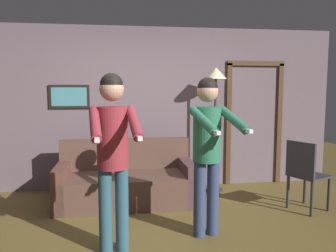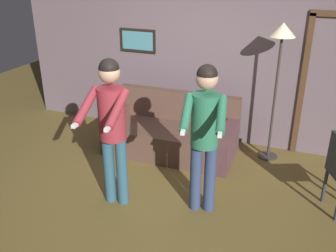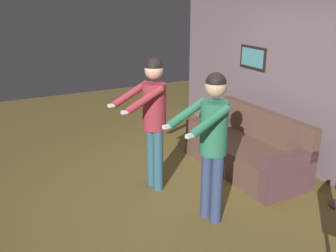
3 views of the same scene
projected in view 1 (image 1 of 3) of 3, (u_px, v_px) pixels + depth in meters
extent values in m
plane|color=brown|center=(153.00, 239.00, 3.51)|extent=(12.00, 12.00, 0.00)
cube|color=#68565E|center=(142.00, 108.00, 5.32)|extent=(6.40, 0.06, 2.60)
cube|color=black|center=(69.00, 97.00, 5.10)|extent=(0.62, 0.02, 0.37)
cube|color=teal|center=(69.00, 97.00, 5.09)|extent=(0.54, 0.01, 0.29)
cube|color=#4C331E|center=(229.00, 125.00, 5.49)|extent=(0.08, 0.04, 2.04)
cube|color=#4C331E|center=(279.00, 124.00, 5.61)|extent=(0.08, 0.04, 2.04)
cube|color=#4C331E|center=(256.00, 63.00, 5.44)|extent=(0.98, 0.04, 0.08)
cube|color=brown|center=(127.00, 189.00, 4.60)|extent=(1.92, 0.89, 0.42)
cube|color=brown|center=(126.00, 154.00, 4.90)|extent=(1.90, 0.18, 0.45)
cube|color=brown|center=(62.00, 186.00, 4.46)|extent=(0.18, 0.85, 0.58)
cube|color=#523437|center=(187.00, 181.00, 4.72)|extent=(0.18, 0.85, 0.58)
cylinder|color=#332D28|center=(214.00, 190.00, 5.22)|extent=(0.28, 0.28, 0.02)
cylinder|color=#332D28|center=(215.00, 135.00, 5.13)|extent=(0.04, 0.04, 1.74)
cone|color=#F9EAB7|center=(216.00, 73.00, 5.03)|extent=(0.34, 0.34, 0.18)
cylinder|color=#2B5164|center=(105.00, 211.00, 3.17)|extent=(0.13, 0.13, 0.84)
cylinder|color=#2B5164|center=(122.00, 209.00, 3.22)|extent=(0.13, 0.13, 0.84)
cylinder|color=maroon|center=(112.00, 138.00, 3.12)|extent=(0.30, 0.30, 0.59)
sphere|color=tan|center=(112.00, 89.00, 3.07)|extent=(0.23, 0.23, 0.23)
sphere|color=black|center=(112.00, 85.00, 3.07)|extent=(0.22, 0.22, 0.22)
cylinder|color=maroon|center=(95.00, 123.00, 2.83)|extent=(0.16, 0.52, 0.29)
cube|color=white|center=(97.00, 139.00, 2.61)|extent=(0.06, 0.15, 0.04)
cylinder|color=maroon|center=(134.00, 123.00, 2.92)|extent=(0.16, 0.52, 0.29)
cube|color=white|center=(139.00, 138.00, 2.70)|extent=(0.06, 0.15, 0.04)
cylinder|color=navy|center=(200.00, 199.00, 3.53)|extent=(0.13, 0.13, 0.83)
cylinder|color=navy|center=(213.00, 198.00, 3.59)|extent=(0.13, 0.13, 0.83)
cylinder|color=#286B4C|center=(207.00, 134.00, 3.49)|extent=(0.30, 0.30, 0.58)
sphere|color=tan|center=(208.00, 91.00, 3.44)|extent=(0.23, 0.23, 0.23)
sphere|color=black|center=(208.00, 88.00, 3.44)|extent=(0.22, 0.22, 0.22)
cylinder|color=#286B4C|center=(203.00, 120.00, 3.18)|extent=(0.20, 0.52, 0.26)
cube|color=white|center=(215.00, 132.00, 2.97)|extent=(0.07, 0.16, 0.04)
cylinder|color=#286B4C|center=(233.00, 119.00, 3.30)|extent=(0.20, 0.52, 0.26)
cube|color=white|center=(247.00, 131.00, 3.08)|extent=(0.07, 0.16, 0.04)
cylinder|color=#2D2D33|center=(329.00, 194.00, 4.30)|extent=(0.04, 0.04, 0.45)
cylinder|color=#2D2D33|center=(305.00, 188.00, 4.61)|extent=(0.04, 0.04, 0.45)
cylinder|color=#2D2D33|center=(312.00, 199.00, 4.12)|extent=(0.04, 0.04, 0.45)
cylinder|color=#2D2D33|center=(288.00, 192.00, 4.42)|extent=(0.04, 0.04, 0.45)
cube|color=#2D2D33|center=(309.00, 175.00, 4.34)|extent=(0.55, 0.55, 0.03)
cube|color=#2D2D33|center=(300.00, 159.00, 4.21)|extent=(0.20, 0.40, 0.45)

